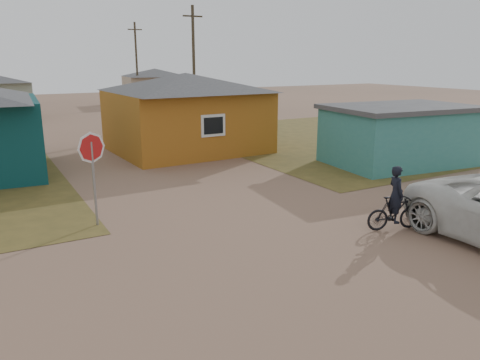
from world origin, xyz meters
name	(u,v)px	position (x,y,z in m)	size (l,w,h in m)	color
ground	(324,258)	(0.00, 0.00, 0.00)	(120.00, 120.00, 0.00)	#85624D
grass_ne	(367,136)	(14.00, 13.00, 0.01)	(20.00, 18.00, 0.00)	brown
house_yellow	(187,111)	(2.50, 14.00, 2.00)	(7.72, 6.76, 3.90)	#A46019
shed_turquoise	(400,135)	(9.50, 6.50, 1.31)	(6.71, 4.93, 2.60)	#397F76
house_beige_east	(155,86)	(10.00, 40.00, 1.86)	(6.95, 6.05, 3.60)	tan
utility_pole_near	(194,65)	(6.50, 22.00, 4.14)	(1.40, 0.20, 8.00)	#413627
utility_pole_far	(137,63)	(7.50, 38.00, 4.14)	(1.40, 0.20, 8.00)	#413627
stop_sign	(92,158)	(-4.15, 4.91, 1.94)	(0.87, 0.07, 2.66)	gray
cyclist	(395,207)	(2.89, 0.57, 0.65)	(1.65, 0.89, 1.80)	black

